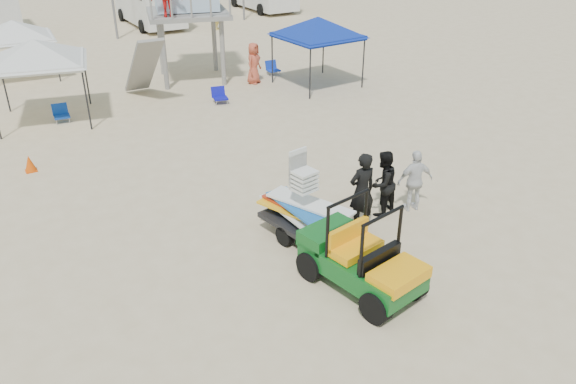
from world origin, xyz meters
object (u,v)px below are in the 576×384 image
utility_cart (362,253)px  surf_trailer (302,207)px  canopy_blue (318,20)px  man_left (362,191)px

utility_cart → surf_trailer: size_ratio=1.12×
surf_trailer → canopy_blue: bearing=55.4°
utility_cart → man_left: (1.52, 2.04, 0.09)m
surf_trailer → canopy_blue: size_ratio=0.73×
surf_trailer → man_left: bearing=-11.2°
utility_cart → canopy_blue: bearing=60.6°
surf_trailer → canopy_blue: canopy_blue is taller
utility_cart → surf_trailer: (0.00, 2.34, -0.08)m
canopy_blue → utility_cart: bearing=-119.4°
man_left → canopy_blue: canopy_blue is taller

